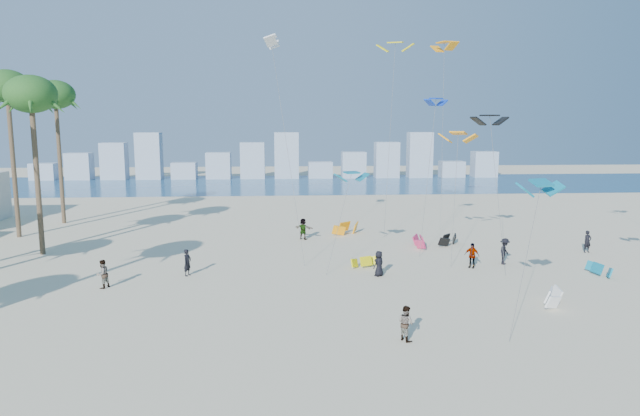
{
  "coord_description": "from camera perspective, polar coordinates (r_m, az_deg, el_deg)",
  "views": [
    {
      "loc": [
        0.43,
        -21.17,
        10.21
      ],
      "look_at": [
        3.0,
        16.0,
        4.5
      ],
      "focal_mm": 31.45,
      "sensor_mm": 36.0,
      "label": 1
    }
  ],
  "objects": [
    {
      "name": "ground",
      "position": [
        23.51,
        -4.83,
        -17.06
      ],
      "size": [
        220.0,
        220.0,
        0.0
      ],
      "primitive_type": "plane",
      "color": "beige",
      "rests_on": "ground"
    },
    {
      "name": "ocean",
      "position": [
        93.73,
        -4.19,
        2.44
      ],
      "size": [
        220.0,
        220.0,
        0.0
      ],
      "primitive_type": "plane",
      "color": "navy",
      "rests_on": "ground"
    },
    {
      "name": "kitesurfer_near",
      "position": [
        38.76,
        -13.34,
        -5.42
      ],
      "size": [
        0.68,
        0.78,
        1.81
      ],
      "primitive_type": "imported",
      "rotation": [
        0.0,
        0.0,
        1.12
      ],
      "color": "black",
      "rests_on": "ground"
    },
    {
      "name": "kitesurfer_mid",
      "position": [
        27.25,
        8.73,
        -11.49
      ],
      "size": [
        0.95,
        1.03,
        1.69
      ],
      "primitive_type": "imported",
      "rotation": [
        0.0,
        0.0,
        2.07
      ],
      "color": "gray",
      "rests_on": "ground"
    },
    {
      "name": "kitesurfers_far",
      "position": [
        42.06,
        5.71,
        -4.1
      ],
      "size": [
        36.13,
        15.04,
        1.92
      ],
      "color": "black",
      "rests_on": "ground"
    },
    {
      "name": "grounded_kites",
      "position": [
        44.64,
        10.99,
        -4.1
      ],
      "size": [
        17.69,
        23.96,
        1.01
      ],
      "color": "yellow",
      "rests_on": "ground"
    },
    {
      "name": "flying_kites",
      "position": [
        47.09,
        12.58,
        11.81
      ],
      "size": [
        32.99,
        33.56,
        18.58
      ],
      "color": "#0B708F",
      "rests_on": "ground"
    },
    {
      "name": "distant_skyline",
      "position": [
        103.43,
        -4.85,
        4.73
      ],
      "size": [
        85.0,
        3.0,
        8.4
      ],
      "color": "#9EADBF",
      "rests_on": "ground"
    }
  ]
}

